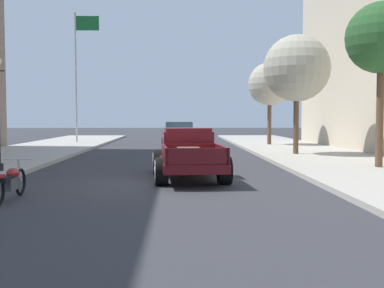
{
  "coord_description": "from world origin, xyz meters",
  "views": [
    {
      "loc": [
        0.61,
        -13.35,
        1.93
      ],
      "look_at": [
        1.09,
        2.58,
        1.0
      ],
      "focal_mm": 43.44,
      "sensor_mm": 36.0,
      "label": 1
    }
  ],
  "objects_px": {
    "motorcycle_parked": "(10,182)",
    "street_tree_second": "(297,69)",
    "hotrod_truck_maroon": "(188,154)",
    "car_background_white": "(178,137)",
    "street_tree_nearest": "(382,39)",
    "flagpole": "(79,62)",
    "street_tree_third": "(270,84)"
  },
  "relations": [
    {
      "from": "flagpole",
      "to": "street_tree_nearest",
      "type": "height_order",
      "value": "flagpole"
    },
    {
      "from": "flagpole",
      "to": "street_tree_third",
      "type": "bearing_deg",
      "value": -13.17
    },
    {
      "from": "flagpole",
      "to": "street_tree_second",
      "type": "distance_m",
      "value": 16.75
    },
    {
      "from": "car_background_white",
      "to": "flagpole",
      "type": "relative_size",
      "value": 0.48
    },
    {
      "from": "street_tree_nearest",
      "to": "street_tree_third",
      "type": "relative_size",
      "value": 1.09
    },
    {
      "from": "motorcycle_parked",
      "to": "car_background_white",
      "type": "height_order",
      "value": "car_background_white"
    },
    {
      "from": "hotrod_truck_maroon",
      "to": "car_background_white",
      "type": "relative_size",
      "value": 1.14
    },
    {
      "from": "street_tree_nearest",
      "to": "street_tree_third",
      "type": "xyz_separation_m",
      "value": [
        -1.2,
        13.85,
        -0.62
      ]
    },
    {
      "from": "motorcycle_parked",
      "to": "street_tree_second",
      "type": "bearing_deg",
      "value": 50.37
    },
    {
      "from": "car_background_white",
      "to": "flagpole",
      "type": "bearing_deg",
      "value": 140.51
    },
    {
      "from": "street_tree_nearest",
      "to": "street_tree_second",
      "type": "distance_m",
      "value": 6.22
    },
    {
      "from": "car_background_white",
      "to": "street_tree_nearest",
      "type": "bearing_deg",
      "value": -57.25
    },
    {
      "from": "street_tree_nearest",
      "to": "street_tree_third",
      "type": "distance_m",
      "value": 13.91
    },
    {
      "from": "flagpole",
      "to": "street_tree_third",
      "type": "height_order",
      "value": "flagpole"
    },
    {
      "from": "street_tree_nearest",
      "to": "hotrod_truck_maroon",
      "type": "bearing_deg",
      "value": -166.96
    },
    {
      "from": "flagpole",
      "to": "street_tree_nearest",
      "type": "distance_m",
      "value": 22.03
    },
    {
      "from": "flagpole",
      "to": "street_tree_third",
      "type": "distance_m",
      "value": 13.39
    },
    {
      "from": "hotrod_truck_maroon",
      "to": "street_tree_nearest",
      "type": "distance_m",
      "value": 8.04
    },
    {
      "from": "street_tree_nearest",
      "to": "street_tree_third",
      "type": "height_order",
      "value": "street_tree_nearest"
    },
    {
      "from": "hotrod_truck_maroon",
      "to": "motorcycle_parked",
      "type": "distance_m",
      "value": 5.76
    },
    {
      "from": "car_background_white",
      "to": "street_tree_third",
      "type": "height_order",
      "value": "street_tree_third"
    },
    {
      "from": "street_tree_nearest",
      "to": "street_tree_second",
      "type": "relative_size",
      "value": 1.02
    },
    {
      "from": "flagpole",
      "to": "hotrod_truck_maroon",
      "type": "bearing_deg",
      "value": -68.45
    },
    {
      "from": "street_tree_second",
      "to": "street_tree_third",
      "type": "height_order",
      "value": "street_tree_second"
    },
    {
      "from": "hotrod_truck_maroon",
      "to": "street_tree_third",
      "type": "xyz_separation_m",
      "value": [
        5.64,
        15.43,
        3.3
      ]
    },
    {
      "from": "motorcycle_parked",
      "to": "street_tree_nearest",
      "type": "distance_m",
      "value": 13.04
    },
    {
      "from": "flagpole",
      "to": "street_tree_second",
      "type": "relative_size",
      "value": 1.6
    },
    {
      "from": "hotrod_truck_maroon",
      "to": "street_tree_nearest",
      "type": "height_order",
      "value": "street_tree_nearest"
    },
    {
      "from": "car_background_white",
      "to": "street_tree_third",
      "type": "relative_size",
      "value": 0.83
    },
    {
      "from": "car_background_white",
      "to": "street_tree_second",
      "type": "bearing_deg",
      "value": -41.69
    },
    {
      "from": "street_tree_second",
      "to": "street_tree_third",
      "type": "distance_m",
      "value": 7.82
    },
    {
      "from": "hotrod_truck_maroon",
      "to": "car_background_white",
      "type": "distance_m",
      "value": 12.71
    }
  ]
}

